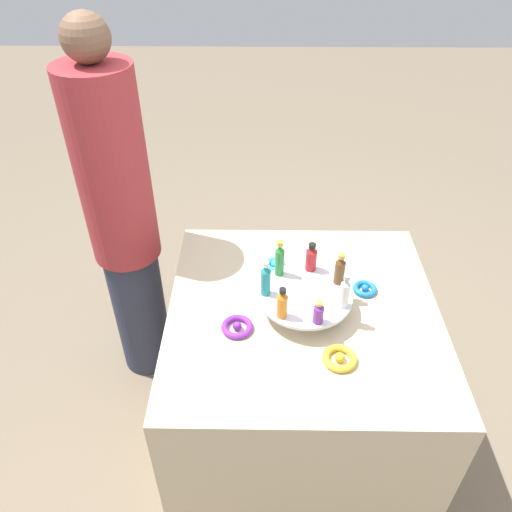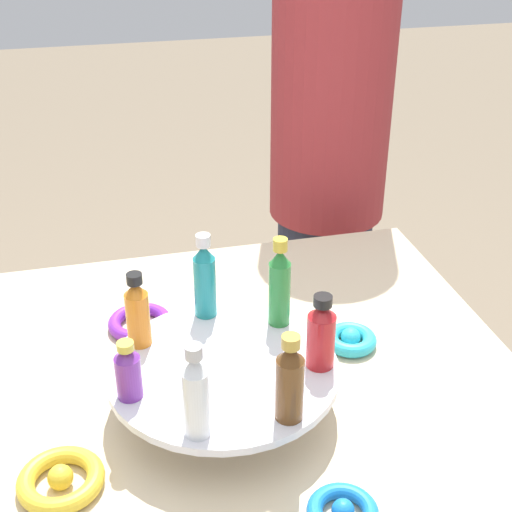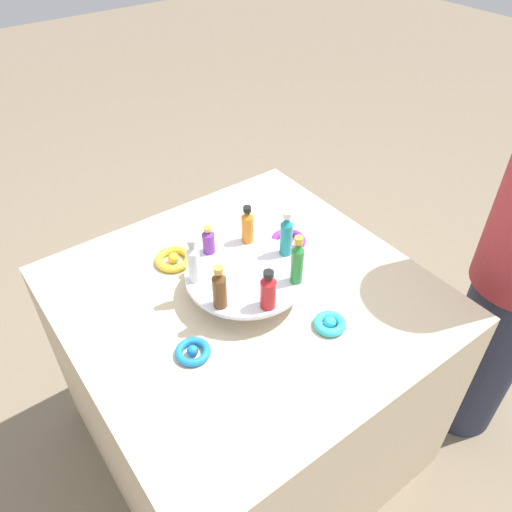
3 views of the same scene
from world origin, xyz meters
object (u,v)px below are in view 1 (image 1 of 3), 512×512
object	(u,v)px
display_stand	(305,298)
ribbon_bow_blue	(365,289)
bottle_orange	(282,304)
bottle_purple	(318,313)
ribbon_bow_teal	(275,265)
person_figure	(123,225)
ribbon_bow_gold	(340,358)
ribbon_bow_purple	(237,327)
bottle_clear	(345,292)
bottle_green	(280,259)
bottle_brown	(340,270)
bottle_teal	(266,280)
bottle_red	(311,258)

from	to	relation	value
display_stand	ribbon_bow_blue	size ratio (longest dim) A/B	3.72
bottle_orange	bottle_purple	world-z (taller)	bottle_orange
ribbon_bow_teal	person_figure	bearing A→B (deg)	164.73
bottle_orange	ribbon_bow_gold	size ratio (longest dim) A/B	1.07
bottle_purple	ribbon_bow_blue	bearing A→B (deg)	49.34
ribbon_bow_purple	ribbon_bow_gold	size ratio (longest dim) A/B	0.98
bottle_clear	person_figure	size ratio (longest dim) A/B	0.08
bottle_green	ribbon_bow_purple	distance (m)	0.29
bottle_brown	ribbon_bow_teal	world-z (taller)	bottle_brown
bottle_teal	bottle_red	bearing A→B (deg)	39.53
bottle_clear	bottle_orange	size ratio (longest dim) A/B	1.13
bottle_clear	ribbon_bow_gold	bearing A→B (deg)	-98.04
bottle_orange	bottle_purple	bearing A→B (deg)	-11.90
ribbon_bow_gold	bottle_brown	bearing A→B (deg)	85.58
bottle_green	ribbon_bow_gold	size ratio (longest dim) A/B	1.31
bottle_green	ribbon_bow_purple	bearing A→B (deg)	-125.30
bottle_purple	ribbon_bow_blue	size ratio (longest dim) A/B	0.98
bottle_teal	display_stand	bearing A→B (deg)	0.96
bottle_red	ribbon_bow_teal	bearing A→B (deg)	142.40
display_stand	person_figure	size ratio (longest dim) A/B	0.20
bottle_red	ribbon_bow_teal	distance (m)	0.20
bottle_clear	ribbon_bow_teal	distance (m)	0.39
bottle_orange	person_figure	xyz separation A→B (m)	(-0.65, 0.52, -0.05)
bottle_orange	ribbon_bow_gold	xyz separation A→B (m)	(0.19, -0.13, -0.12)
bottle_orange	bottle_purple	xyz separation A→B (m)	(0.12, -0.03, -0.01)
ribbon_bow_gold	bottle_purple	bearing A→B (deg)	123.93
ribbon_bow_blue	bottle_clear	bearing A→B (deg)	-124.55
ribbon_bow_blue	person_figure	distance (m)	1.02
ribbon_bow_teal	ribbon_bow_blue	distance (m)	0.36
display_stand	bottle_orange	size ratio (longest dim) A/B	2.78
bottle_purple	bottle_clear	bearing A→B (deg)	39.53
bottle_green	ribbon_bow_teal	world-z (taller)	bottle_green
bottle_brown	bottle_red	distance (m)	0.12
bottle_teal	bottle_purple	bearing A→B (deg)	-37.61
person_figure	ribbon_bow_blue	bearing A→B (deg)	11.53
bottle_orange	ribbon_bow_gold	distance (m)	0.26
ribbon_bow_purple	ribbon_bow_blue	world-z (taller)	ribbon_bow_purple
bottle_brown	bottle_orange	xyz separation A→B (m)	(-0.21, -0.17, -0.00)
display_stand	ribbon_bow_gold	xyz separation A→B (m)	(0.10, -0.24, -0.04)
person_figure	bottle_purple	bearing A→B (deg)	-6.22
ribbon_bow_purple	display_stand	bearing A→B (deg)	23.20
bottle_brown	ribbon_bow_gold	bearing A→B (deg)	-94.42
bottle_brown	bottle_purple	size ratio (longest dim) A/B	1.45
bottle_clear	bottle_red	bearing A→B (deg)	116.67
display_stand	ribbon_bow_purple	world-z (taller)	display_stand
ribbon_bow_gold	bottle_teal	bearing A→B (deg)	135.78
bottle_purple	bottle_teal	bearing A→B (deg)	142.39
bottle_red	bottle_purple	size ratio (longest dim) A/B	1.31
bottle_teal	ribbon_bow_purple	xyz separation A→B (m)	(-0.10, -0.10, -0.13)
bottle_purple	bottle_red	bearing A→B (deg)	90.96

